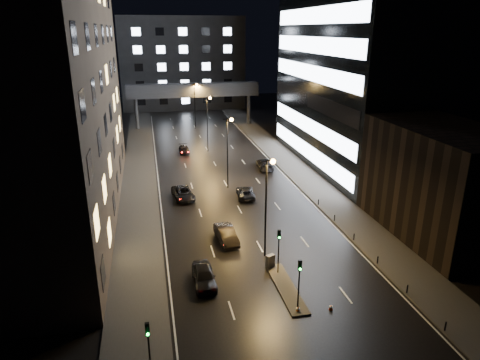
{
  "coord_description": "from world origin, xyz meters",
  "views": [
    {
      "loc": [
        -10.52,
        -28.69,
        21.56
      ],
      "look_at": [
        0.03,
        19.9,
        4.0
      ],
      "focal_mm": 32.0,
      "sensor_mm": 36.0,
      "label": 1
    }
  ],
  "objects_px": {
    "car_away_b": "(226,234)",
    "utility_cabinet": "(270,261)",
    "car_away_d": "(184,150)",
    "car_toward_b": "(265,164)",
    "car_away_c": "(183,193)",
    "car_away_a": "(204,276)",
    "car_toward_a": "(246,192)"
  },
  "relations": [
    {
      "from": "car_away_b",
      "to": "utility_cabinet",
      "type": "relative_size",
      "value": 4.09
    },
    {
      "from": "car_away_c",
      "to": "car_toward_b",
      "type": "distance_m",
      "value": 17.52
    },
    {
      "from": "car_away_b",
      "to": "car_away_d",
      "type": "height_order",
      "value": "car_away_b"
    },
    {
      "from": "car_away_b",
      "to": "car_toward_b",
      "type": "xyz_separation_m",
      "value": [
        10.81,
        23.64,
        0.01
      ]
    },
    {
      "from": "car_away_b",
      "to": "car_away_a",
      "type": "bearing_deg",
      "value": -119.35
    },
    {
      "from": "utility_cabinet",
      "to": "car_away_a",
      "type": "bearing_deg",
      "value": 167.99
    },
    {
      "from": "car_away_d",
      "to": "utility_cabinet",
      "type": "distance_m",
      "value": 42.35
    },
    {
      "from": "car_away_b",
      "to": "car_away_c",
      "type": "bearing_deg",
      "value": 99.12
    },
    {
      "from": "car_away_d",
      "to": "car_away_c",
      "type": "bearing_deg",
      "value": -94.62
    },
    {
      "from": "car_toward_b",
      "to": "utility_cabinet",
      "type": "relative_size",
      "value": 4.69
    },
    {
      "from": "car_away_b",
      "to": "car_toward_a",
      "type": "bearing_deg",
      "value": 62.82
    },
    {
      "from": "car_away_a",
      "to": "car_toward_a",
      "type": "height_order",
      "value": "car_away_a"
    },
    {
      "from": "car_away_c",
      "to": "car_away_d",
      "type": "relative_size",
      "value": 1.21
    },
    {
      "from": "car_away_a",
      "to": "car_away_d",
      "type": "height_order",
      "value": "car_away_a"
    },
    {
      "from": "car_away_b",
      "to": "car_away_d",
      "type": "relative_size",
      "value": 1.12
    },
    {
      "from": "car_away_a",
      "to": "car_away_c",
      "type": "bearing_deg",
      "value": 89.53
    },
    {
      "from": "car_toward_a",
      "to": "car_toward_b",
      "type": "distance_m",
      "value": 12.95
    },
    {
      "from": "car_away_b",
      "to": "utility_cabinet",
      "type": "xyz_separation_m",
      "value": [
        3.13,
        -6.19,
        -0.06
      ]
    },
    {
      "from": "car_away_a",
      "to": "car_away_c",
      "type": "distance_m",
      "value": 21.0
    },
    {
      "from": "car_away_d",
      "to": "car_toward_b",
      "type": "xyz_separation_m",
      "value": [
        12.05,
        -12.29,
        0.18
      ]
    },
    {
      "from": "car_toward_a",
      "to": "utility_cabinet",
      "type": "xyz_separation_m",
      "value": [
        -1.79,
        -18.3,
        0.08
      ]
    },
    {
      "from": "car_away_a",
      "to": "utility_cabinet",
      "type": "height_order",
      "value": "car_away_a"
    },
    {
      "from": "car_away_c",
      "to": "car_toward_b",
      "type": "relative_size",
      "value": 0.94
    },
    {
      "from": "car_away_d",
      "to": "utility_cabinet",
      "type": "relative_size",
      "value": 3.66
    },
    {
      "from": "car_away_c",
      "to": "car_away_d",
      "type": "xyz_separation_m",
      "value": [
        2.16,
        22.53,
        -0.1
      ]
    },
    {
      "from": "car_away_a",
      "to": "car_toward_b",
      "type": "height_order",
      "value": "car_toward_b"
    },
    {
      "from": "car_away_a",
      "to": "car_away_c",
      "type": "height_order",
      "value": "car_away_a"
    },
    {
      "from": "car_toward_a",
      "to": "car_away_a",
      "type": "bearing_deg",
      "value": 73.78
    },
    {
      "from": "car_away_a",
      "to": "car_toward_b",
      "type": "bearing_deg",
      "value": 65.1
    },
    {
      "from": "car_away_a",
      "to": "car_away_d",
      "type": "relative_size",
      "value": 1.08
    },
    {
      "from": "car_away_b",
      "to": "car_away_c",
      "type": "xyz_separation_m",
      "value": [
        -3.4,
        13.4,
        -0.07
      ]
    },
    {
      "from": "car_away_c",
      "to": "car_toward_a",
      "type": "bearing_deg",
      "value": -16.31
    }
  ]
}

